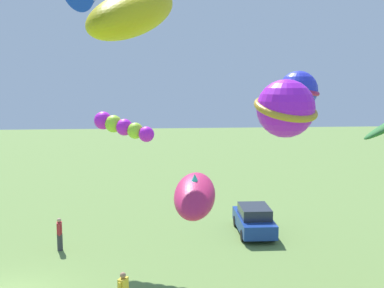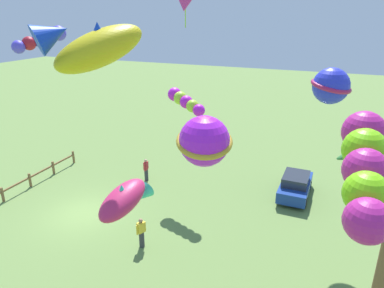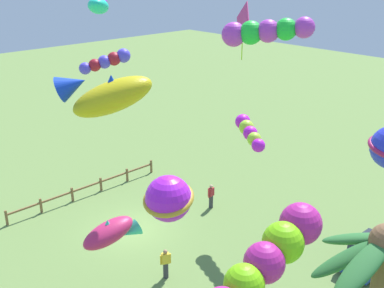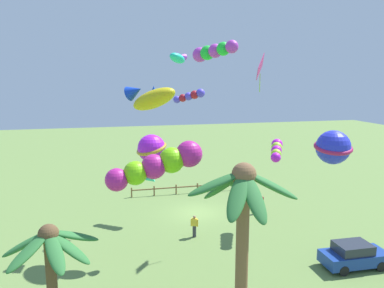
% 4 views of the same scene
% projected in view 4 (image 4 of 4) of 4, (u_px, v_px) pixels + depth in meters
% --- Properties ---
extents(ground_plane, '(120.00, 120.00, 0.00)m').
position_uv_depth(ground_plane, '(197.00, 213.00, 31.03)').
color(ground_plane, olive).
extents(palm_tree_0, '(4.68, 4.33, 7.73)m').
position_uv_depth(palm_tree_0, '(243.00, 207.00, 15.23)').
color(palm_tree_0, brown).
rests_on(palm_tree_0, ground).
extents(palm_tree_1, '(3.79, 3.50, 5.63)m').
position_uv_depth(palm_tree_1, '(50.00, 257.00, 14.18)').
color(palm_tree_1, brown).
rests_on(palm_tree_1, ground).
extents(rail_fence, '(10.90, 0.12, 0.95)m').
position_uv_depth(rail_fence, '(187.00, 187.00, 36.23)').
color(rail_fence, brown).
rests_on(rail_fence, ground).
extents(parked_car_0, '(3.94, 1.82, 1.51)m').
position_uv_depth(parked_car_0, '(354.00, 255.00, 21.91)').
color(parked_car_0, navy).
rests_on(parked_car_0, ground).
extents(spectator_0, '(0.51, 0.37, 1.59)m').
position_uv_depth(spectator_0, '(194.00, 226.00, 26.10)').
color(spectator_0, '#38383D').
rests_on(spectator_0, ground).
extents(spectator_1, '(0.55, 0.28, 1.59)m').
position_uv_depth(spectator_1, '(261.00, 203.00, 30.88)').
color(spectator_1, '#38383D').
rests_on(spectator_1, ground).
extents(kite_fish_0, '(3.69, 3.27, 2.17)m').
position_uv_depth(kite_fish_0, '(151.00, 98.00, 23.44)').
color(kite_fish_0, gold).
extents(kite_tube_1, '(2.45, 1.54, 1.21)m').
position_uv_depth(kite_tube_1, '(190.00, 96.00, 30.11)').
color(kite_tube_1, '#5244E7').
extents(kite_fish_2, '(1.89, 2.08, 1.04)m').
position_uv_depth(kite_fish_2, '(178.00, 58.00, 27.68)').
color(kite_fish_2, '#1FD7AF').
extents(kite_fish_3, '(2.45, 1.31, 1.25)m').
position_uv_depth(kite_fish_3, '(136.00, 175.00, 22.36)').
color(kite_fish_3, '#CC285F').
extents(kite_diamond_4, '(1.02, 1.63, 2.61)m').
position_uv_depth(kite_diamond_4, '(260.00, 67.00, 24.71)').
color(kite_diamond_4, '#D5337F').
extents(kite_tube_5, '(1.83, 2.53, 0.99)m').
position_uv_depth(kite_tube_5, '(213.00, 51.00, 18.71)').
color(kite_tube_5, '#B939C1').
extents(kite_tube_6, '(1.85, 2.80, 1.32)m').
position_uv_depth(kite_tube_6, '(277.00, 150.00, 27.00)').
color(kite_tube_6, '#CF1EE5').
extents(kite_ball_7, '(2.29, 2.29, 1.75)m').
position_uv_depth(kite_ball_7, '(333.00, 147.00, 18.84)').
color(kite_ball_7, '#2831D6').
extents(kite_ball_8, '(2.17, 2.18, 1.51)m').
position_uv_depth(kite_ball_8, '(152.00, 148.00, 19.86)').
color(kite_ball_8, '#B01DE2').
extents(kite_tube_9, '(4.19, 1.16, 2.01)m').
position_uv_depth(kite_tube_9, '(158.00, 165.00, 15.71)').
color(kite_tube_9, '#B61F86').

